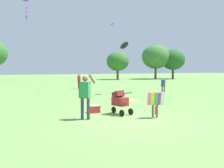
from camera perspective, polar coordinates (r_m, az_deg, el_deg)
name	(u,v)px	position (r m, az deg, el deg)	size (l,w,h in m)	color
ground_plane	(132,120)	(9.31, 4.71, -8.55)	(120.00, 120.00, 0.00)	#668E47
treeline_distant	(47,56)	(35.59, -15.36, 6.53)	(42.32, 6.16, 6.47)	brown
child_with_butterfly_kite	(155,101)	(9.76, 10.28, -4.02)	(0.68, 0.48, 1.11)	#4C4C51
person_adult_flyer	(85,93)	(9.29, -6.41, -2.20)	(0.68, 0.47, 1.77)	#33384C
stroller	(120,100)	(10.27, 1.89, -3.91)	(0.76, 1.12, 1.03)	black
kite_orange_delta	(125,46)	(17.99, 3.01, 9.13)	(2.44, 3.30, 3.92)	black
person_red_shirt	(79,80)	(22.45, -7.89, 0.94)	(0.26, 0.44, 1.40)	#232328
person_sitting_far	(163,85)	(17.47, 12.15, -0.16)	(0.23, 0.41, 1.31)	#4C4C51
picnic_blanket	(126,101)	(14.47, 3.28, -3.98)	(1.32, 1.23, 0.02)	gold
cooler_box	(95,109)	(10.72, -4.18, -5.91)	(0.45, 0.33, 0.35)	red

